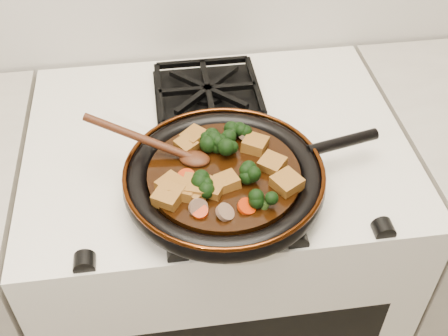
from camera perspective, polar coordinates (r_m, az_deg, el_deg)
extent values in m
cube|color=white|center=(1.47, -0.63, -10.44)|extent=(0.76, 0.60, 0.90)
cylinder|color=black|center=(0.99, 0.00, -1.54)|extent=(0.33, 0.33, 0.01)
torus|color=black|center=(0.99, 0.00, -1.17)|extent=(0.36, 0.36, 0.04)
torus|color=#441E09|center=(0.97, 0.00, -0.30)|extent=(0.35, 0.35, 0.01)
cylinder|color=black|center=(1.06, 11.97, 2.58)|extent=(0.14, 0.05, 0.02)
cylinder|color=black|center=(0.98, 0.00, -0.89)|extent=(0.27, 0.27, 0.02)
cube|color=#905D21|center=(0.95, 0.34, -1.39)|extent=(0.05, 0.05, 0.03)
cube|color=#905D21|center=(0.98, 4.92, 0.38)|extent=(0.06, 0.06, 0.03)
cube|color=#905D21|center=(1.02, -3.85, 2.32)|extent=(0.05, 0.05, 0.03)
cube|color=#905D21|center=(0.93, -2.96, -2.32)|extent=(0.06, 0.06, 0.03)
cube|color=#905D21|center=(0.93, -4.24, -2.32)|extent=(0.05, 0.05, 0.03)
cube|color=#905D21|center=(0.94, -5.41, -1.80)|extent=(0.06, 0.06, 0.02)
cube|color=#905D21|center=(1.03, -3.01, 3.15)|extent=(0.06, 0.06, 0.03)
cube|color=#905D21|center=(0.94, -1.11, -2.12)|extent=(0.05, 0.05, 0.02)
cube|color=#905D21|center=(0.93, -5.63, -2.89)|extent=(0.06, 0.06, 0.03)
cube|color=#905D21|center=(1.02, 3.17, 2.40)|extent=(0.06, 0.06, 0.03)
cube|color=#905D21|center=(0.95, 6.39, -1.54)|extent=(0.06, 0.06, 0.03)
cube|color=#905D21|center=(0.94, -2.94, -1.96)|extent=(0.05, 0.06, 0.03)
cylinder|color=#BB2905|center=(0.91, -2.45, -4.46)|extent=(0.03, 0.03, 0.01)
cylinder|color=#BB2905|center=(1.03, 3.10, 2.59)|extent=(0.03, 0.03, 0.02)
cylinder|color=#BB2905|center=(0.96, -3.86, -0.87)|extent=(0.03, 0.03, 0.01)
cylinder|color=#BB2905|center=(0.91, 2.33, -3.95)|extent=(0.03, 0.03, 0.02)
cylinder|color=#7F5F49|center=(0.90, 0.11, -4.52)|extent=(0.04, 0.04, 0.02)
cylinder|color=#7F5F49|center=(1.04, 2.32, 3.25)|extent=(0.04, 0.04, 0.02)
cylinder|color=#7F5F49|center=(0.91, -2.62, -4.08)|extent=(0.04, 0.04, 0.03)
ellipsoid|color=#431E0E|center=(0.99, -3.00, 0.94)|extent=(0.07, 0.06, 0.02)
cylinder|color=#431E0E|center=(1.00, -8.57, 3.07)|extent=(0.02, 0.02, 0.21)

